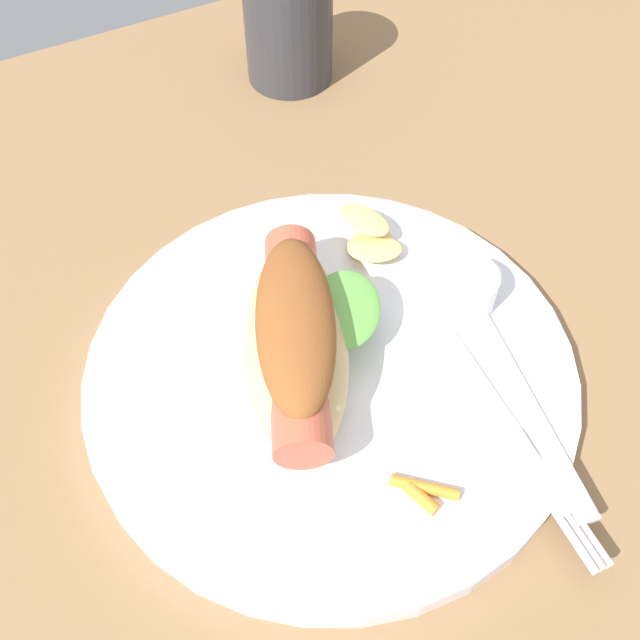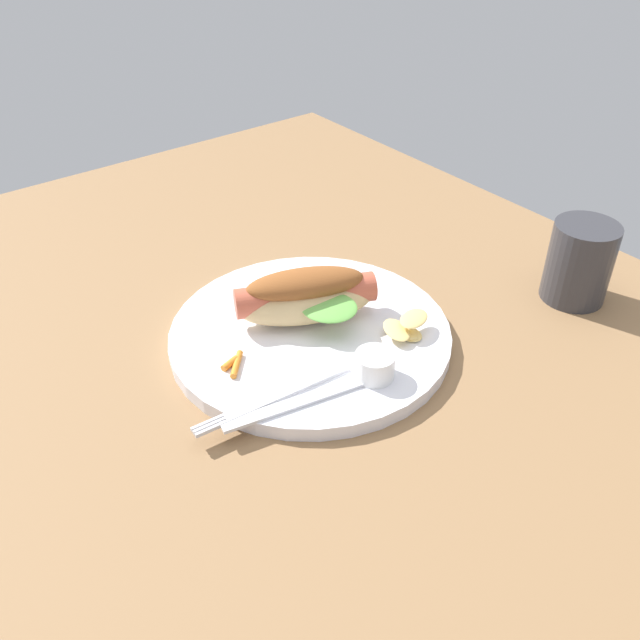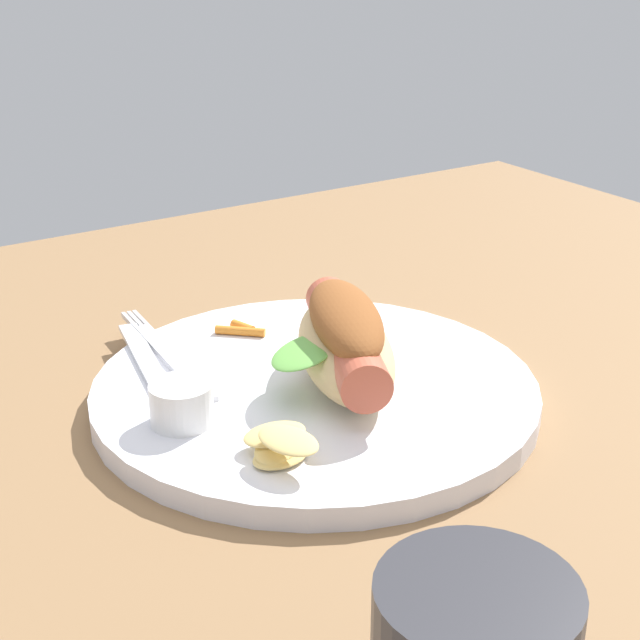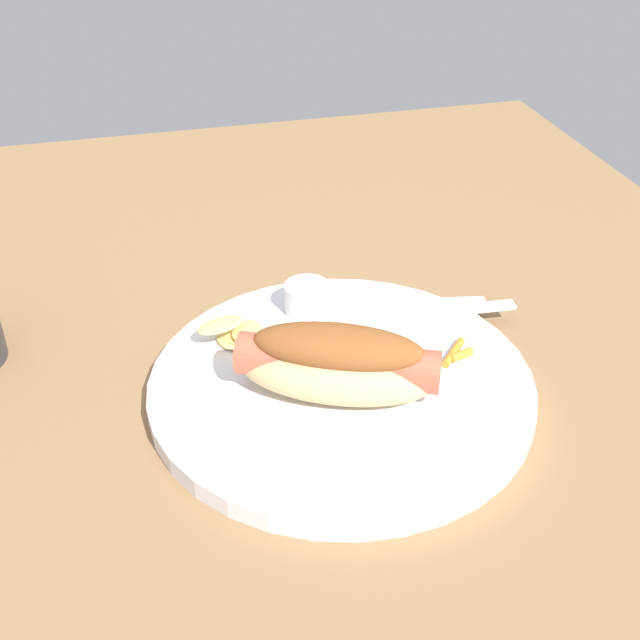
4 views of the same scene
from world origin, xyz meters
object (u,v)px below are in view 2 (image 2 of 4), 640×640
sauce_ramekin (375,365)px  carrot_garnish (234,364)px  knife (299,402)px  drinking_cup (579,262)px  fork (277,396)px  plate (310,335)px  hot_dog (306,296)px  chips_pile (405,328)px

sauce_ramekin → carrot_garnish: bearing=-133.5°
knife → drinking_cup: drinking_cup is taller
fork → drinking_cup: bearing=176.3°
sauce_ramekin → fork: bearing=-108.8°
plate → fork: fork is taller
hot_dog → chips_pile: (8.91, 6.52, -2.05)cm
plate → hot_dog: bearing=154.9°
knife → chips_pile: (-1.70, 15.36, 0.76)cm
knife → drinking_cup: size_ratio=1.61×
plate → carrot_garnish: size_ratio=9.32×
hot_dog → drinking_cup: 32.39cm
chips_pile → drinking_cup: 23.35cm
plate → fork: bearing=-52.9°
sauce_ramekin → chips_pile: 7.68cm
carrot_garnish → chips_pile: bearing=68.8°
hot_dog → plate: bearing=88.9°
plate → fork: 11.47cm
fork → plate: bearing=-138.9°
fork → carrot_garnish: size_ratio=5.16×
carrot_garnish → drinking_cup: drinking_cup is taller
plate → sauce_ramekin: sauce_ramekin is taller
plate → sauce_ramekin: (10.12, 0.34, 2.15)cm
chips_pile → carrot_garnish: (-6.69, -17.29, -0.59)cm
chips_pile → plate: bearing=-133.8°
sauce_ramekin → plate: bearing=-178.1°
hot_dog → fork: 13.54cm
plate → drinking_cup: size_ratio=3.18×
drinking_cup → carrot_garnish: bearing=-106.5°
plate → chips_pile: bearing=46.2°
hot_dog → drinking_cup: drinking_cup is taller
hot_dog → sauce_ramekin: 12.07cm
sauce_ramekin → carrot_garnish: sauce_ramekin is taller
chips_pile → carrot_garnish: 18.55cm
hot_dog → chips_pile: 11.23cm
sauce_ramekin → knife: (-1.34, -8.32, -1.17)cm
plate → knife: bearing=-42.3°
sauce_ramekin → knife: sauce_ramekin is taller
chips_pile → carrot_garnish: size_ratio=1.91×
sauce_ramekin → knife: 8.51cm
sauce_ramekin → fork: (-3.22, -9.45, -1.15)cm
knife → drinking_cup: 38.30cm
plate → drinking_cup: bearing=67.8°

